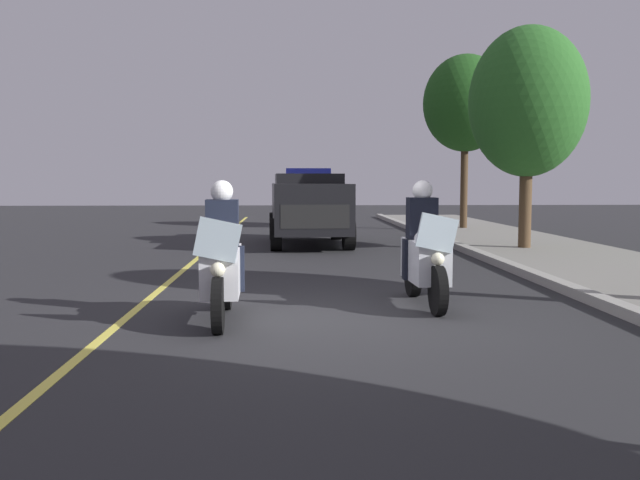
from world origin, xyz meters
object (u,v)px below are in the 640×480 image
(police_motorcycle_lead_right, at_px, (425,255))
(police_suv, at_px, (309,205))
(tree_far_back, at_px, (528,102))
(tree_behind_suv, at_px, (465,104))
(police_motorcycle_lead_left, at_px, (222,264))

(police_motorcycle_lead_right, distance_m, police_suv, 9.24)
(police_suv, bearing_deg, police_motorcycle_lead_right, 8.40)
(police_suv, relative_size, tree_far_back, 0.94)
(police_motorcycle_lead_right, relative_size, police_suv, 0.43)
(police_suv, distance_m, tree_far_back, 6.12)
(tree_far_back, bearing_deg, tree_behind_suv, 177.59)
(tree_behind_suv, bearing_deg, police_suv, -47.43)
(tree_far_back, relative_size, tree_behind_suv, 0.90)
(police_motorcycle_lead_right, height_order, tree_behind_suv, tree_behind_suv)
(police_motorcycle_lead_left, xyz_separation_m, police_motorcycle_lead_right, (-0.93, 2.69, 0.00))
(police_suv, xyz_separation_m, tree_far_back, (2.03, 5.20, 2.52))
(police_motorcycle_lead_left, bearing_deg, tree_far_back, 140.88)
(tree_far_back, xyz_separation_m, tree_behind_suv, (-7.08, 0.30, 0.75))
(police_suv, height_order, tree_behind_suv, tree_behind_suv)
(tree_behind_suv, bearing_deg, police_motorcycle_lead_left, -24.32)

